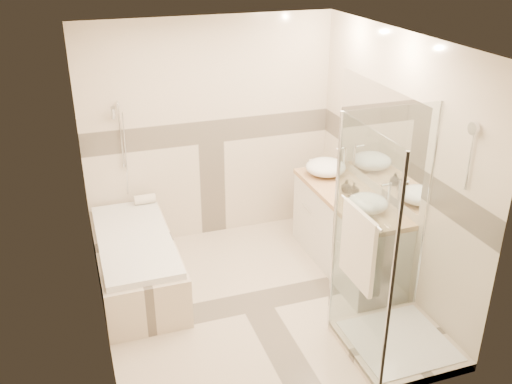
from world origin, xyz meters
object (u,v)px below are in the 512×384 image
object	(u,v)px
bathtub	(136,259)
vessel_sink_far	(368,203)
vanity	(347,231)
vessel_sink_near	(326,167)
amenity_bottle_b	(346,186)
shower_enclosure	(387,298)
amenity_bottle_a	(354,191)

from	to	relation	value
bathtub	vessel_sink_far	distance (m)	2.34
vanity	vessel_sink_far	size ratio (longest dim) A/B	4.14
vessel_sink_near	amenity_bottle_b	world-z (taller)	vessel_sink_near
shower_enclosure	vessel_sink_far	world-z (taller)	shower_enclosure
vessel_sink_far	amenity_bottle_b	bearing A→B (deg)	90.00
bathtub	vanity	world-z (taller)	vanity
shower_enclosure	amenity_bottle_b	size ratio (longest dim) A/B	14.69
bathtub	vanity	bearing A→B (deg)	-9.25
bathtub	vanity	xyz separation A→B (m)	(2.15, -0.35, 0.12)
vessel_sink_far	vessel_sink_near	bearing A→B (deg)	90.00
amenity_bottle_b	vanity	bearing A→B (deg)	-68.86
amenity_bottle_b	vessel_sink_near	bearing A→B (deg)	90.00
vessel_sink_near	vessel_sink_far	world-z (taller)	vessel_sink_near
shower_enclosure	vessel_sink_far	size ratio (longest dim) A/B	5.21
vanity	amenity_bottle_a	distance (m)	0.52
vanity	amenity_bottle_a	bearing A→B (deg)	-100.97
vanity	vessel_sink_near	xyz separation A→B (m)	(-0.02, 0.54, 0.51)
vanity	vessel_sink_near	world-z (taller)	vessel_sink_near
bathtub	vessel_sink_far	world-z (taller)	vessel_sink_far
vanity	amenity_bottle_b	size ratio (longest dim) A/B	11.66
vanity	shower_enclosure	size ratio (longest dim) A/B	0.79
vanity	vessel_sink_near	bearing A→B (deg)	92.12
vanity	amenity_bottle_b	bearing A→B (deg)	111.14
vessel_sink_near	amenity_bottle_b	bearing A→B (deg)	-90.00
vessel_sink_far	amenity_bottle_a	distance (m)	0.28
vanity	amenity_bottle_b	distance (m)	0.50
vessel_sink_near	amenity_bottle_a	size ratio (longest dim) A/B	2.50
vanity	vessel_sink_far	world-z (taller)	vessel_sink_far
bathtub	amenity_bottle_b	world-z (taller)	amenity_bottle_b
vanity	amenity_bottle_b	world-z (taller)	amenity_bottle_b
bathtub	amenity_bottle_a	bearing A→B (deg)	-12.01
vessel_sink_near	amenity_bottle_a	world-z (taller)	same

